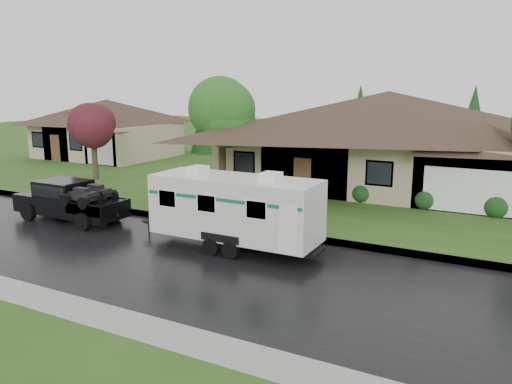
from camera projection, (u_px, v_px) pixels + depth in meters
ground at (240, 249)px, 18.82m from camera, size 140.00×140.00×0.00m
road at (211, 265)px, 17.09m from camera, size 140.00×8.00×0.01m
curb at (267, 232)px, 20.75m from camera, size 140.00×0.50×0.15m
lawn at (356, 181)px, 31.78m from camera, size 140.00×26.00×0.15m
house_main at (391, 129)px, 29.00m from camera, size 19.44×10.80×6.90m
house_far at (108, 123)px, 41.87m from camera, size 10.80×8.64×5.80m
tree_left_green at (222, 116)px, 27.66m from camera, size 3.72×3.72×6.16m
tree_red at (93, 126)px, 31.49m from camera, size 2.98×2.98×4.94m
shrub_row at (362, 192)px, 25.82m from camera, size 13.60×1.00×1.00m
pickup_truck at (68, 199)px, 22.69m from camera, size 5.49×2.08×1.83m
travel_trailer at (235, 207)px, 18.54m from camera, size 6.77×2.38×3.04m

